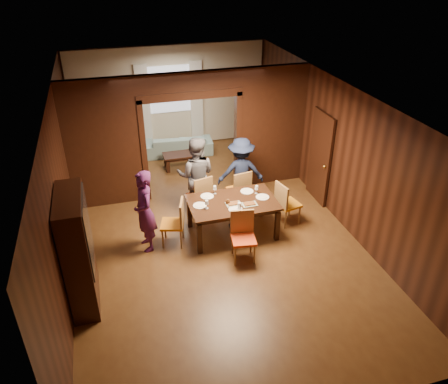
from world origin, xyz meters
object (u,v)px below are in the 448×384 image
object	(u,v)px
dining_table	(232,217)
chair_right	(288,203)
person_navy	(241,172)
chair_near	(244,238)
person_purple	(145,211)
coffee_table	(179,161)
chair_far_r	(238,189)
chair_left	(172,223)
hutch	(78,251)
person_grey	(196,176)
chair_far_l	(199,194)
sofa	(179,144)

from	to	relation	value
dining_table	chair_right	bearing A→B (deg)	2.68
person_navy	chair_near	distance (m)	2.08
person_purple	chair_right	size ratio (longest dim) A/B	1.71
coffee_table	chair_right	world-z (taller)	chair_right
dining_table	chair_near	xyz separation A→B (m)	(-0.05, -0.88, 0.10)
dining_table	chair_far_r	bearing A→B (deg)	65.54
chair_left	person_purple	bearing A→B (deg)	-74.59
person_navy	person_purple	bearing A→B (deg)	34.80
coffee_table	chair_near	distance (m)	4.18
chair_far_r	hutch	xyz separation A→B (m)	(-3.34, -2.09, 0.52)
person_navy	chair_left	world-z (taller)	person_navy
chair_right	hutch	size ratio (longest dim) A/B	0.48
person_grey	chair_right	distance (m)	2.06
chair_right	chair_far_r	bearing A→B (deg)	31.73
person_navy	chair_near	xyz separation A→B (m)	(-0.58, -1.98, -0.32)
chair_far_l	hutch	distance (m)	3.26
person_navy	chair_left	bearing A→B (deg)	41.09
person_purple	dining_table	size ratio (longest dim) A/B	0.95
person_navy	chair_far_l	bearing A→B (deg)	19.31
person_grey	chair_far_l	xyz separation A→B (m)	(0.03, -0.15, -0.39)
coffee_table	hutch	distance (m)	5.12
person_grey	person_purple	bearing A→B (deg)	59.51
coffee_table	chair_near	bearing A→B (deg)	-83.83
chair_far_r	chair_right	bearing A→B (deg)	124.53
chair_far_l	chair_near	size ratio (longest dim) A/B	1.00
chair_right	chair_far_r	size ratio (longest dim) A/B	1.00
person_purple	chair_far_r	distance (m)	2.37
chair_far_r	chair_near	bearing A→B (deg)	65.76
chair_far_l	person_grey	bearing A→B (deg)	-94.14
sofa	coffee_table	distance (m)	0.93
dining_table	chair_left	size ratio (longest dim) A/B	1.81
person_navy	sofa	bearing A→B (deg)	-65.57
chair_near	chair_left	bearing A→B (deg)	152.52
chair_far_r	person_purple	bearing A→B (deg)	13.43
sofa	chair_far_r	distance (m)	3.35
person_navy	chair_far_l	world-z (taller)	person_navy
dining_table	coffee_table	size ratio (longest dim) A/B	2.19
person_navy	coffee_table	bearing A→B (deg)	-55.72
sofa	coffee_table	xyz separation A→B (m)	(-0.17, -0.91, -0.08)
coffee_table	chair_right	distance (m)	3.66
person_grey	sofa	size ratio (longest dim) A/B	0.93
chair_far_r	hutch	distance (m)	3.98
person_grey	person_navy	world-z (taller)	person_grey
person_grey	chair_near	bearing A→B (deg)	122.03
person_purple	dining_table	bearing A→B (deg)	82.02
chair_right	chair_far_l	xyz separation A→B (m)	(-1.73, 0.86, 0.00)
person_navy	hutch	distance (m)	4.14
dining_table	chair_right	xyz separation A→B (m)	(1.25, 0.06, 0.10)
chair_far_r	person_grey	bearing A→B (deg)	-18.50
sofa	chair_right	world-z (taller)	chair_right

